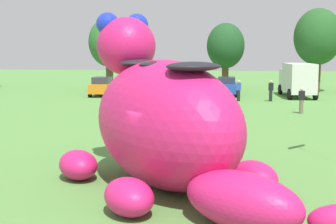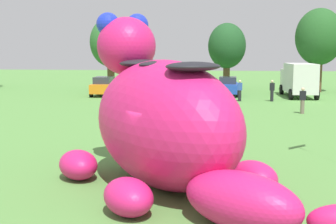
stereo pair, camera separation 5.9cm
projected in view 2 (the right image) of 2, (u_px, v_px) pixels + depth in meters
name	position (u px, v px, depth m)	size (l,w,h in m)	color
ground_plane	(175.00, 194.00, 13.26)	(160.00, 160.00, 0.00)	#568E42
giant_inflatable_creature	(165.00, 121.00, 13.86)	(9.15, 8.62, 5.40)	#E01E6B
car_orange	(104.00, 86.00, 41.53)	(2.02, 4.14, 1.72)	orange
car_red	(146.00, 86.00, 41.39)	(2.14, 4.20, 1.72)	red
car_yellow	(187.00, 86.00, 41.46)	(2.09, 4.18, 1.72)	yellow
car_blue	(228.00, 86.00, 41.44)	(2.03, 4.14, 1.72)	#2347B7
box_truck	(299.00, 79.00, 40.34)	(2.62, 6.50, 2.95)	silver
tree_left	(110.00, 43.00, 46.93)	(4.17, 4.17, 7.40)	brown
tree_mid_left	(227.00, 46.00, 47.23)	(3.86, 3.86, 6.85)	brown
tree_centre_left	(319.00, 37.00, 44.66)	(4.57, 4.57, 8.11)	brown
spectator_near_inflatable	(272.00, 91.00, 37.00)	(0.38, 0.26, 1.71)	black
spectator_by_cars	(240.00, 91.00, 37.12)	(0.38, 0.26, 1.71)	black
spectator_wandering	(179.00, 92.00, 35.64)	(0.38, 0.26, 1.71)	#726656
spectator_far_side	(303.00, 101.00, 29.83)	(0.38, 0.26, 1.71)	#726656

